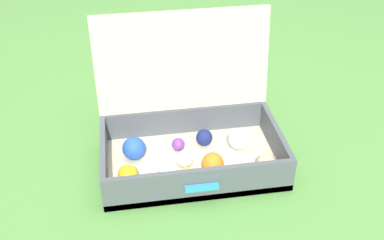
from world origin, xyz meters
name	(u,v)px	position (x,y,z in m)	size (l,w,h in m)	color
ground_plane	(211,172)	(0.00, 0.00, 0.00)	(16.00, 16.00, 0.00)	#569342
open_suitcase	(189,132)	(-0.06, 0.10, 0.11)	(0.63, 0.45, 0.49)	beige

